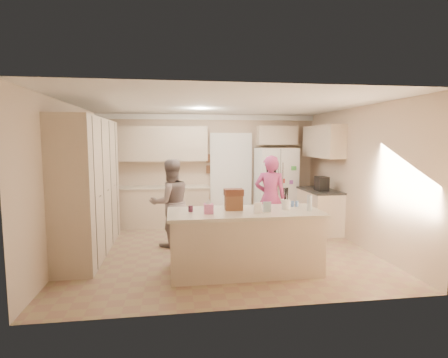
{
  "coord_description": "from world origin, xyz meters",
  "views": [
    {
      "loc": [
        -0.84,
        -6.12,
        1.96
      ],
      "look_at": [
        0.1,
        0.35,
        1.25
      ],
      "focal_mm": 28.0,
      "sensor_mm": 36.0,
      "label": 1
    }
  ],
  "objects": [
    {
      "name": "wall_frame_lower",
      "position": [
        0.02,
        2.27,
        1.28
      ],
      "size": [
        0.15,
        0.02,
        0.2
      ],
      "primitive_type": "cube",
      "color": "brown",
      "rests_on": "wall_back"
    },
    {
      "name": "wall_left",
      "position": [
        -2.61,
        0.0,
        1.3
      ],
      "size": [
        0.02,
        4.6,
        2.6
      ],
      "primitive_type": "cube",
      "color": "beige",
      "rests_on": "ground"
    },
    {
      "name": "right_base_cab",
      "position": [
        2.3,
        1.0,
        0.44
      ],
      "size": [
        0.6,
        1.2,
        0.88
      ],
      "primitive_type": "cube",
      "color": "beige",
      "rests_on": "floor"
    },
    {
      "name": "right_countertop",
      "position": [
        2.29,
        1.0,
        0.9
      ],
      "size": [
        0.63,
        1.24,
        0.04
      ],
      "primitive_type": "cube",
      "color": "#2D2B28",
      "rests_on": "right_base_cab"
    },
    {
      "name": "back_base_cab",
      "position": [
        -1.15,
        2.0,
        0.44
      ],
      "size": [
        2.2,
        0.6,
        0.88
      ],
      "primitive_type": "cube",
      "color": "beige",
      "rests_on": "floor"
    },
    {
      "name": "island_base",
      "position": [
        0.2,
        -1.1,
        0.44
      ],
      "size": [
        2.2,
        0.9,
        0.88
      ],
      "primitive_type": "cube",
      "color": "beige",
      "rests_on": "floor"
    },
    {
      "name": "fridge_handle_r",
      "position": [
        1.63,
        1.54,
        1.05
      ],
      "size": [
        0.02,
        0.02,
        0.85
      ],
      "primitive_type": "cylinder",
      "color": "silver",
      "rests_on": "refrigerator"
    },
    {
      "name": "wall_right",
      "position": [
        2.61,
        0.0,
        1.3
      ],
      "size": [
        0.02,
        4.6,
        2.6
      ],
      "primitive_type": "cube",
      "color": "beige",
      "rests_on": "ground"
    },
    {
      "name": "wall_frame_upper",
      "position": [
        0.02,
        2.27,
        1.55
      ],
      "size": [
        0.15,
        0.02,
        0.2
      ],
      "primitive_type": "cube",
      "color": "brown",
      "rests_on": "wall_back"
    },
    {
      "name": "floor",
      "position": [
        0.0,
        0.0,
        -0.01
      ],
      "size": [
        5.2,
        4.6,
        0.02
      ],
      "primitive_type": "cube",
      "color": "#8D6853",
      "rests_on": "ground"
    },
    {
      "name": "shaker_pepper",
      "position": [
        1.09,
        -0.88,
        0.97
      ],
      "size": [
        0.05,
        0.05,
        0.09
      ],
      "primitive_type": "cylinder",
      "color": "#5177B7",
      "rests_on": "island_top"
    },
    {
      "name": "greeting_card_a",
      "position": [
        0.35,
        -1.3,
        1.01
      ],
      "size": [
        0.12,
        0.06,
        0.16
      ],
      "primitive_type": "cube",
      "rotation": [
        0.15,
        0.0,
        0.2
      ],
      "color": "white",
      "rests_on": "island_top"
    },
    {
      "name": "over_fridge_cab",
      "position": [
        1.65,
        2.12,
        2.1
      ],
      "size": [
        0.95,
        0.35,
        0.45
      ],
      "primitive_type": "cube",
      "color": "beige",
      "rests_on": "wall_back"
    },
    {
      "name": "dollhouse_roof",
      "position": [
        0.05,
        -1.0,
        1.2
      ],
      "size": [
        0.28,
        0.2,
        0.1
      ],
      "primitive_type": "cube",
      "color": "#592D1E",
      "rests_on": "dollhouse_body"
    },
    {
      "name": "refrigerator",
      "position": [
        1.58,
        1.91,
        0.9
      ],
      "size": [
        0.93,
        0.73,
        1.8
      ],
      "primitive_type": "cube",
      "rotation": [
        0.0,
        0.0,
        0.04
      ],
      "color": "white",
      "rests_on": "floor"
    },
    {
      "name": "ceiling",
      "position": [
        0.0,
        0.0,
        2.61
      ],
      "size": [
        5.2,
        4.6,
        0.02
      ],
      "primitive_type": "cube",
      "color": "white",
      "rests_on": "wall_back"
    },
    {
      "name": "fridge_handle_l",
      "position": [
        1.53,
        1.54,
        1.05
      ],
      "size": [
        0.02,
        0.02,
        0.85
      ],
      "primitive_type": "cylinder",
      "color": "silver",
      "rests_on": "refrigerator"
    },
    {
      "name": "tissue_box",
      "position": [
        -0.35,
        -1.2,
        1.0
      ],
      "size": [
        0.13,
        0.13,
        0.14
      ],
      "primitive_type": "cube",
      "color": "pink",
      "rests_on": "island_top"
    },
    {
      "name": "right_upper_cab",
      "position": [
        2.43,
        1.2,
        1.95
      ],
      "size": [
        0.35,
        1.5,
        0.7
      ],
      "primitive_type": "cube",
      "color": "beige",
      "rests_on": "wall_right"
    },
    {
      "name": "greeting_card_b",
      "position": [
        0.5,
        -1.25,
        1.01
      ],
      "size": [
        0.12,
        0.05,
        0.16
      ],
      "primitive_type": "cube",
      "rotation": [
        0.15,
        0.0,
        -0.1
      ],
      "color": "silver",
      "rests_on": "island_top"
    },
    {
      "name": "fridge_magnets",
      "position": [
        1.58,
        1.55,
        0.9
      ],
      "size": [
        0.76,
        0.02,
        1.44
      ],
      "primitive_type": null,
      "color": "tan",
      "rests_on": "refrigerator"
    },
    {
      "name": "utensil_crock",
      "position": [
        0.85,
        -1.05,
        1.0
      ],
      "size": [
        0.13,
        0.13,
        0.15
      ],
      "primitive_type": "cylinder",
      "color": "white",
      "rests_on": "island_top"
    },
    {
      "name": "island_top",
      "position": [
        0.2,
        -1.1,
        0.9
      ],
      "size": [
        2.28,
        0.96,
        0.05
      ],
      "primitive_type": "cube",
      "color": "beige",
      "rests_on": "island_base"
    },
    {
      "name": "shaker_salt",
      "position": [
        1.02,
        -0.88,
        0.97
      ],
      "size": [
        0.05,
        0.05,
        0.09
      ],
      "primitive_type": "cylinder",
      "color": "#5177B7",
      "rests_on": "island_top"
    },
    {
      "name": "wall_front",
      "position": [
        0.0,
        -2.31,
        1.3
      ],
      "size": [
        5.2,
        0.02,
        2.6
      ],
      "primitive_type": "cube",
      "color": "beige",
      "rests_on": "ground"
    },
    {
      "name": "jam_jar",
      "position": [
        -0.6,
        -1.05,
        0.97
      ],
      "size": [
        0.07,
        0.07,
        0.09
      ],
      "primitive_type": "cylinder",
      "color": "#59263F",
      "rests_on": "island_top"
    },
    {
      "name": "pantry_bank",
      "position": [
        -2.3,
        0.2,
        1.18
      ],
      "size": [
        0.6,
        2.6,
        2.35
      ],
      "primitive_type": "cube",
      "color": "beige",
      "rests_on": "floor"
    },
    {
      "name": "back_upper_cab",
      "position": [
        -1.15,
        2.12,
        1.9
      ],
      "size": [
        2.2,
        0.35,
        0.8
      ],
      "primitive_type": "cube",
      "color": "beige",
      "rests_on": "wall_back"
    },
    {
      "name": "doorway_casing",
      "position": [
        0.55,
        2.24,
        1.05
      ],
      "size": [
        1.02,
        0.03,
        2.22
      ],
      "primitive_type": "cube",
      "color": "white",
      "rests_on": "floor"
    },
    {
      "name": "coffee_maker",
      "position": [
        2.25,
        0.8,
        1.07
      ],
      "size": [
        0.22,
        0.28,
        0.3
      ],
      "primitive_type": "cube",
      "color": "black",
      "rests_on": "right_countertop"
    },
    {
      "name": "fridge_dispenser",
      "position": [
        1.36,
        1.54,
        1.15
      ],
      "size": [
        0.22,
        0.03,
        0.35
      ],
      "primitive_type": "cube",
      "color": "black",
      "rests_on": "refrigerator"
    },
    {
      "name": "fridge_seam",
      "position": [
        1.58,
        1.55,
        0.9
      ],
      "size": [
        0.02,
        0.02,
        1.78
      ],
      "primitive_type": "cube",
      "color": "gray",
      "rests_on": "refrigerator"
    },
    {
      "name": "tissue_plume",
      "position": [
        -0.35,
        -1.2,
        1.1
      ],
      "size": [
        0.08,
        0.08,
        0.08
      ],
      "primitive_type": "cone",
      "color": "white",
      "rests_on": "tissue_box"
    },
    {
      "name": "teen_boy",
      "position": [
        -0.9,
        0.38,
        0.81
      ],
      "size": [
        0.95,
        0.84,
        1.63
      ],
      "primitive_type": "imported",
      "rotation": [
        0.0,
        0.0,
        3.48
      ],
      "color": "gray",
      "rests_on": "floor"
    },
    {
      "name": "doorway_opening",
      "position": [
        0.55,
        2.28,
        1.05
      ],
      "size": [
        0.9,
        0.06,
        2.1
      ],
      "primitive_type": "cube",
      "color": "black",
      "rests_on": "floor"
    },
    {
      "name": "wall_back",
      "position": [
        0.0,
        2.31,
        1.3
      ],
      "size": [
        5.2,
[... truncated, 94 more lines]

